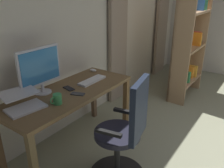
# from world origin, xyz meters

# --- Properties ---
(back_room_partition) EXTENTS (5.69, 0.10, 2.56)m
(back_room_partition) POSITION_xyz_m (0.00, -2.75, 1.28)
(back_room_partition) COLOR beige
(back_room_partition) RESTS_ON ground
(curtain_left_panel) EXTENTS (0.49, 0.06, 2.13)m
(curtain_left_panel) POSITION_xyz_m (-2.13, -2.64, 1.06)
(curtain_left_panel) COLOR gray
(curtain_left_panel) RESTS_ON ground
(curtain_right_panel) EXTENTS (0.45, 0.06, 2.13)m
(curtain_right_panel) POSITION_xyz_m (-0.45, -2.64, 1.06)
(curtain_right_panel) COLOR gray
(curtain_right_panel) RESTS_ON ground
(desk) EXTENTS (1.55, 0.64, 0.76)m
(desk) POSITION_xyz_m (1.03, -2.28, 0.66)
(desk) COLOR brown
(desk) RESTS_ON ground
(office_chair) EXTENTS (0.56, 0.56, 1.10)m
(office_chair) POSITION_xyz_m (1.11, -1.51, 0.51)
(office_chair) COLOR black
(office_chair) RESTS_ON ground
(computer_monitor) EXTENTS (0.51, 0.18, 0.49)m
(computer_monitor) POSITION_xyz_m (1.22, -2.48, 1.04)
(computer_monitor) COLOR silver
(computer_monitor) RESTS_ON desk
(computer_keyboard) EXTENTS (0.39, 0.12, 0.02)m
(computer_keyboard) POSITION_xyz_m (0.67, -2.26, 0.77)
(computer_keyboard) COLOR white
(computer_keyboard) RESTS_ON desk
(laptop) EXTENTS (0.38, 0.38, 0.15)m
(laptop) POSITION_xyz_m (1.55, -2.35, 0.81)
(laptop) COLOR silver
(laptop) RESTS_ON desk
(computer_mouse) EXTENTS (0.06, 0.10, 0.04)m
(computer_mouse) POSITION_xyz_m (0.39, -2.48, 0.78)
(computer_mouse) COLOR white
(computer_mouse) RESTS_ON desk
(cell_phone_by_monitor) EXTENTS (0.09, 0.15, 0.01)m
(cell_phone_by_monitor) POSITION_xyz_m (0.99, -2.33, 0.76)
(cell_phone_by_monitor) COLOR black
(cell_phone_by_monitor) RESTS_ON desk
(cell_phone_face_up) EXTENTS (0.11, 0.16, 0.01)m
(cell_phone_face_up) POSITION_xyz_m (1.04, -2.14, 0.76)
(cell_phone_face_up) COLOR #333338
(cell_phone_face_up) RESTS_ON desk
(mug_coffee) EXTENTS (0.13, 0.08, 0.10)m
(mug_coffee) POSITION_xyz_m (1.32, -2.15, 0.81)
(mug_coffee) COLOR #3D9951
(mug_coffee) RESTS_ON desk
(bookshelf) EXTENTS (0.90, 0.30, 1.74)m
(bookshelf) POSITION_xyz_m (-1.27, -1.76, 0.88)
(bookshelf) COLOR tan
(bookshelf) RESTS_ON ground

